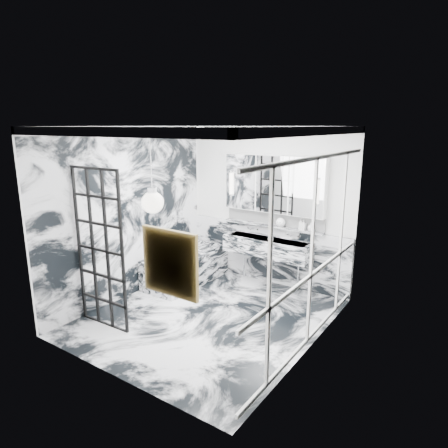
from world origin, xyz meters
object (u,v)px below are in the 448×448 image
Objects in this scene: crittall_door at (100,250)px; mirror_cabinet at (274,184)px; trough_sink at (267,247)px; bathtub at (186,267)px.

mirror_cabinet is (1.25, 2.76, 0.69)m from crittall_door.
crittall_door is 1.41× the size of trough_sink.
trough_sink is at bearing 26.48° from bathtub.
crittall_door is 2.11m from bathtub.
bathtub is (-1.33, -0.66, -0.45)m from trough_sink.
crittall_door reaches higher than trough_sink.
trough_sink is (1.25, 2.59, -0.40)m from crittall_door.
trough_sink reaches higher than bathtub.
bathtub is (-0.07, 1.93, -0.86)m from crittall_door.
trough_sink is 1.10m from mirror_cabinet.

